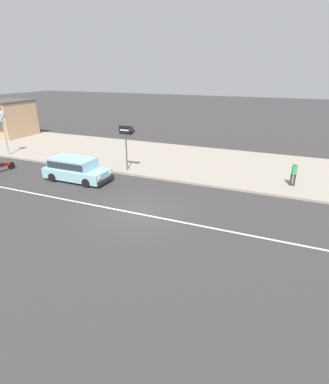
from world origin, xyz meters
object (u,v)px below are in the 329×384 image
Objects in this scene: street_clock at (3,122)px; shopfront_corner_warung at (8,118)px; arrow_signboard at (131,133)px; pedestrian_mid_kerb at (294,172)px; motorcycle_0 at (3,166)px; minivan_pale_blue_1 at (75,168)px.

shopfront_corner_warung is (-6.80, 6.29, -0.90)m from street_clock.
arrow_signboard reaches higher than pedestrian_mid_kerb.
pedestrian_mid_kerb is at bearing 6.55° from arrow_signboard.
arrow_signboard reaches higher than motorcycle_0.
motorcycle_0 is 20.94m from pedestrian_mid_kerb.
street_clock is at bearing -176.42° from pedestrian_mid_kerb.
minivan_pale_blue_1 is at bearing 5.82° from motorcycle_0.
minivan_pale_blue_1 is at bearing -163.17° from pedestrian_mid_kerb.
shopfront_corner_warung reaches higher than motorcycle_0.
shopfront_corner_warung is (-30.42, 4.81, 1.04)m from pedestrian_mid_kerb.
pedestrian_mid_kerb is at bearing -8.98° from shopfront_corner_warung.
street_clock is 1.15× the size of arrow_signboard.
shopfront_corner_warung is at bearing 151.09° from minivan_pale_blue_1.
motorcycle_0 is at bearing -174.18° from minivan_pale_blue_1.
pedestrian_mid_kerb is at bearing 13.50° from motorcycle_0.
minivan_pale_blue_1 is 1.23× the size of street_clock.
street_clock is 0.73× the size of shopfront_corner_warung.
shopfront_corner_warung is at bearing 171.02° from pedestrian_mid_kerb.
arrow_signboard is (9.21, 3.61, 2.54)m from motorcycle_0.
motorcycle_0 is 10.21m from arrow_signboard.
shopfront_corner_warung is (-10.07, 9.69, 1.70)m from motorcycle_0.
street_clock reaches higher than minivan_pale_blue_1.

